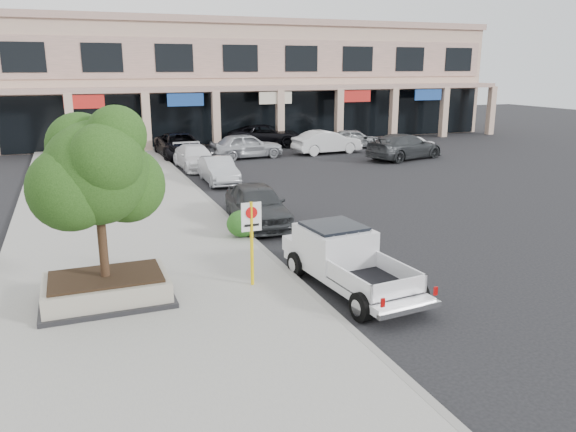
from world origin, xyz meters
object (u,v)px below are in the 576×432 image
object	(u,v)px
no_parking_sign	(252,232)
lot_car_c	(405,146)
curb_car_a	(257,204)
lot_car_f	(410,145)
pickup_truck	(352,262)
lot_car_b	(327,142)
planter_tree	(102,172)
lot_car_d	(267,135)
lot_car_a	(246,146)
lot_car_e	(354,138)
planter	(107,289)
curb_car_b	(218,170)
curb_car_c	(195,157)
curb_car_d	(180,145)

from	to	relation	value
no_parking_sign	lot_car_c	bearing A→B (deg)	47.79
curb_car_a	lot_car_f	bearing A→B (deg)	43.73
pickup_truck	lot_car_b	distance (m)	24.85
no_parking_sign	planter_tree	bearing A→B (deg)	173.34
lot_car_d	lot_car_a	bearing A→B (deg)	171.11
planter_tree	lot_car_a	world-z (taller)	planter_tree
curb_car_a	lot_car_e	size ratio (longest dim) A/B	1.13
planter	curb_car_a	bearing A→B (deg)	44.89
no_parking_sign	curb_car_b	distance (m)	14.73
planter_tree	pickup_truck	bearing A→B (deg)	-13.21
pickup_truck	curb_car_c	size ratio (longest dim) A/B	1.07
curb_car_c	curb_car_b	bearing A→B (deg)	-89.03
lot_car_a	lot_car_f	size ratio (longest dim) A/B	1.21
curb_car_d	no_parking_sign	bearing A→B (deg)	-96.86
planter	curb_car_b	world-z (taller)	curb_car_b
lot_car_d	lot_car_e	world-z (taller)	lot_car_d
planter_tree	curb_car_c	size ratio (longest dim) A/B	0.83
lot_car_b	lot_car_c	size ratio (longest dim) A/B	0.85
curb_car_a	curb_car_d	xyz separation A→B (m)	(0.33, 17.45, 0.02)
no_parking_sign	lot_car_a	size ratio (longest dim) A/B	0.47
lot_car_a	lot_car_c	bearing A→B (deg)	-117.44
lot_car_c	planter_tree	bearing A→B (deg)	115.14
planter	planter_tree	bearing A→B (deg)	48.97
lot_car_a	lot_car_c	size ratio (longest dim) A/B	0.85
planter_tree	lot_car_a	bearing A→B (deg)	64.63
lot_car_c	lot_car_a	bearing A→B (deg)	50.62
planter_tree	lot_car_d	world-z (taller)	planter_tree
curb_car_d	lot_car_d	xyz separation A→B (m)	(7.18, 3.17, 0.00)
pickup_truck	lot_car_a	world-z (taller)	lot_car_a
planter_tree	curb_car_b	distance (m)	15.64
no_parking_sign	curb_car_b	world-z (taller)	no_parking_sign
lot_car_c	lot_car_d	bearing A→B (deg)	19.06
lot_car_e	curb_car_a	bearing A→B (deg)	159.57
curb_car_d	lot_car_f	size ratio (longest dim) A/B	1.45
curb_car_a	lot_car_a	world-z (taller)	lot_car_a
pickup_truck	lot_car_a	size ratio (longest dim) A/B	1.06
curb_car_a	lot_car_f	distance (m)	19.94
planter	lot_car_f	distance (m)	28.27
pickup_truck	lot_car_b	xyz separation A→B (m)	(9.90, 22.79, -0.01)
curb_car_b	lot_car_d	bearing A→B (deg)	61.98
lot_car_d	lot_car_e	bearing A→B (deg)	-95.22
lot_car_c	lot_car_f	distance (m)	1.86
curb_car_c	lot_car_f	bearing A→B (deg)	-1.74
planter_tree	lot_car_b	bearing A→B (deg)	53.18
curb_car_d	pickup_truck	bearing A→B (deg)	-90.87
lot_car_b	lot_car_e	bearing A→B (deg)	-64.96
planter_tree	lot_car_a	size ratio (longest dim) A/B	0.82
curb_car_b	lot_car_b	bearing A→B (deg)	38.60
pickup_truck	curb_car_b	size ratio (longest dim) A/B	1.25
curb_car_d	lot_car_d	distance (m)	7.85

